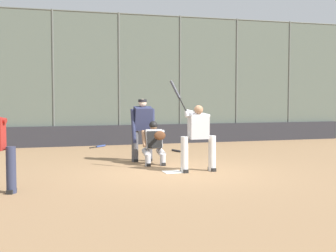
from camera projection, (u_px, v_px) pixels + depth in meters
ground_plane at (172, 172)px, 11.24m from camera, size 160.00×160.00×0.00m
home_plate_marker at (172, 172)px, 11.24m from camera, size 0.43×0.43×0.01m
backstop_fence at (119, 77)px, 17.57m from camera, size 19.39×0.08×4.95m
padding_wall at (120, 135)px, 17.61m from camera, size 18.93×0.18×0.74m
bleachers_beyond at (110, 125)px, 20.46m from camera, size 13.52×3.05×1.80m
batter_at_plate at (198, 135)px, 11.27m from camera, size 1.06×0.62×2.22m
catcher_behind_plate at (154, 142)px, 12.41m from camera, size 0.62×0.73×1.17m
umpire_home at (142, 128)px, 13.01m from camera, size 0.71×0.44×1.75m
spare_bat_near_backstop at (177, 151)px, 15.38m from camera, size 0.25×0.79×0.07m
spare_bat_by_padding at (100, 146)px, 16.78m from camera, size 0.66×0.66×0.07m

